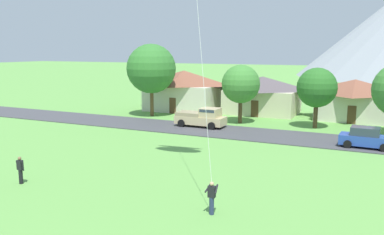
{
  "coord_description": "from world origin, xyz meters",
  "views": [
    {
      "loc": [
        9.33,
        -8.2,
        8.02
      ],
      "look_at": [
        0.14,
        11.53,
        4.33
      ],
      "focal_mm": 37.76,
      "sensor_mm": 36.0,
      "label": 1
    }
  ],
  "objects_px": {
    "house_leftmost": "(184,90)",
    "house_left_center": "(262,94)",
    "tree_center": "(317,88)",
    "parked_car_blue_west_end": "(366,138)",
    "tree_far_right": "(151,69)",
    "tree_left_of_center": "(241,84)",
    "house_rightmost": "(354,99)",
    "pickup_truck_sand_west_side": "(202,117)",
    "watcher_person": "(20,170)"
  },
  "relations": [
    {
      "from": "tree_far_right",
      "to": "pickup_truck_sand_west_side",
      "type": "distance_m",
      "value": 10.52
    },
    {
      "from": "house_rightmost",
      "to": "tree_center",
      "type": "relative_size",
      "value": 1.41
    },
    {
      "from": "tree_far_right",
      "to": "parked_car_blue_west_end",
      "type": "bearing_deg",
      "value": -15.59
    },
    {
      "from": "tree_center",
      "to": "tree_left_of_center",
      "type": "bearing_deg",
      "value": -175.21
    },
    {
      "from": "tree_left_of_center",
      "to": "watcher_person",
      "type": "xyz_separation_m",
      "value": [
        -5.61,
        -24.87,
        -3.4
      ]
    },
    {
      "from": "tree_center",
      "to": "parked_car_blue_west_end",
      "type": "distance_m",
      "value": 9.38
    },
    {
      "from": "house_leftmost",
      "to": "tree_left_of_center",
      "type": "distance_m",
      "value": 11.65
    },
    {
      "from": "house_rightmost",
      "to": "tree_center",
      "type": "bearing_deg",
      "value": -113.51
    },
    {
      "from": "tree_far_right",
      "to": "parked_car_blue_west_end",
      "type": "xyz_separation_m",
      "value": [
        24.25,
        -6.76,
        -4.83
      ]
    },
    {
      "from": "house_leftmost",
      "to": "house_left_center",
      "type": "bearing_deg",
      "value": 10.28
    },
    {
      "from": "house_rightmost",
      "to": "pickup_truck_sand_west_side",
      "type": "height_order",
      "value": "house_rightmost"
    },
    {
      "from": "tree_far_right",
      "to": "house_leftmost",
      "type": "bearing_deg",
      "value": 75.59
    },
    {
      "from": "house_rightmost",
      "to": "watcher_person",
      "type": "relative_size",
      "value": 5.21
    },
    {
      "from": "parked_car_blue_west_end",
      "to": "watcher_person",
      "type": "height_order",
      "value": "parked_car_blue_west_end"
    },
    {
      "from": "house_leftmost",
      "to": "parked_car_blue_west_end",
      "type": "relative_size",
      "value": 2.3
    },
    {
      "from": "tree_left_of_center",
      "to": "parked_car_blue_west_end",
      "type": "distance_m",
      "value": 14.88
    },
    {
      "from": "house_leftmost",
      "to": "watcher_person",
      "type": "height_order",
      "value": "house_leftmost"
    },
    {
      "from": "house_left_center",
      "to": "tree_center",
      "type": "distance_m",
      "value": 10.64
    },
    {
      "from": "house_rightmost",
      "to": "tree_center",
      "type": "height_order",
      "value": "tree_center"
    },
    {
      "from": "house_leftmost",
      "to": "tree_far_right",
      "type": "bearing_deg",
      "value": -104.41
    },
    {
      "from": "pickup_truck_sand_west_side",
      "to": "house_rightmost",
      "type": "bearing_deg",
      "value": 40.8
    },
    {
      "from": "tree_center",
      "to": "house_left_center",
      "type": "bearing_deg",
      "value": 136.17
    },
    {
      "from": "house_left_center",
      "to": "pickup_truck_sand_west_side",
      "type": "xyz_separation_m",
      "value": [
        -3.15,
        -11.89,
        -1.35
      ]
    },
    {
      "from": "tree_far_right",
      "to": "house_rightmost",
      "type": "bearing_deg",
      "value": 19.26
    },
    {
      "from": "parked_car_blue_west_end",
      "to": "tree_center",
      "type": "bearing_deg",
      "value": 125.27
    },
    {
      "from": "tree_left_of_center",
      "to": "tree_center",
      "type": "relative_size",
      "value": 1.03
    },
    {
      "from": "tree_center",
      "to": "pickup_truck_sand_west_side",
      "type": "relative_size",
      "value": 1.18
    },
    {
      "from": "tree_left_of_center",
      "to": "tree_far_right",
      "type": "height_order",
      "value": "tree_far_right"
    },
    {
      "from": "pickup_truck_sand_west_side",
      "to": "tree_far_right",
      "type": "bearing_deg",
      "value": 153.49
    },
    {
      "from": "tree_center",
      "to": "watcher_person",
      "type": "relative_size",
      "value": 3.7
    },
    {
      "from": "house_rightmost",
      "to": "pickup_truck_sand_west_side",
      "type": "bearing_deg",
      "value": -139.2
    },
    {
      "from": "tree_left_of_center",
      "to": "parked_car_blue_west_end",
      "type": "xyz_separation_m",
      "value": [
        12.94,
        -6.51,
        -3.41
      ]
    },
    {
      "from": "house_leftmost",
      "to": "house_left_center",
      "type": "distance_m",
      "value": 10.28
    },
    {
      "from": "tree_left_of_center",
      "to": "parked_car_blue_west_end",
      "type": "relative_size",
      "value": 1.49
    },
    {
      "from": "parked_car_blue_west_end",
      "to": "pickup_truck_sand_west_side",
      "type": "relative_size",
      "value": 0.82
    },
    {
      "from": "watcher_person",
      "to": "pickup_truck_sand_west_side",
      "type": "bearing_deg",
      "value": 82.5
    },
    {
      "from": "house_left_center",
      "to": "watcher_person",
      "type": "relative_size",
      "value": 5.56
    },
    {
      "from": "tree_far_right",
      "to": "pickup_truck_sand_west_side",
      "type": "xyz_separation_m",
      "value": [
        8.45,
        -4.22,
        -4.64
      ]
    },
    {
      "from": "house_rightmost",
      "to": "tree_left_of_center",
      "type": "bearing_deg",
      "value": -143.93
    },
    {
      "from": "house_rightmost",
      "to": "parked_car_blue_west_end",
      "type": "bearing_deg",
      "value": -82.8
    },
    {
      "from": "house_rightmost",
      "to": "parked_car_blue_west_end",
      "type": "xyz_separation_m",
      "value": [
        1.84,
        -14.59,
        -1.52
      ]
    },
    {
      "from": "house_leftmost",
      "to": "tree_left_of_center",
      "type": "bearing_deg",
      "value": -31.84
    },
    {
      "from": "house_rightmost",
      "to": "tree_far_right",
      "type": "xyz_separation_m",
      "value": [
        -22.4,
        -7.83,
        3.31
      ]
    },
    {
      "from": "house_leftmost",
      "to": "house_left_center",
      "type": "height_order",
      "value": "house_leftmost"
    },
    {
      "from": "house_leftmost",
      "to": "tree_far_right",
      "type": "height_order",
      "value": "tree_far_right"
    },
    {
      "from": "house_left_center",
      "to": "tree_center",
      "type": "xyz_separation_m",
      "value": [
        7.57,
        -7.26,
        1.74
      ]
    },
    {
      "from": "house_rightmost",
      "to": "pickup_truck_sand_west_side",
      "type": "distance_m",
      "value": 18.47
    },
    {
      "from": "house_left_center",
      "to": "pickup_truck_sand_west_side",
      "type": "bearing_deg",
      "value": -104.85
    },
    {
      "from": "tree_center",
      "to": "watcher_person",
      "type": "xyz_separation_m",
      "value": [
        -13.48,
        -25.53,
        -3.27
      ]
    },
    {
      "from": "house_leftmost",
      "to": "parked_car_blue_west_end",
      "type": "distance_m",
      "value": 26.07
    }
  ]
}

